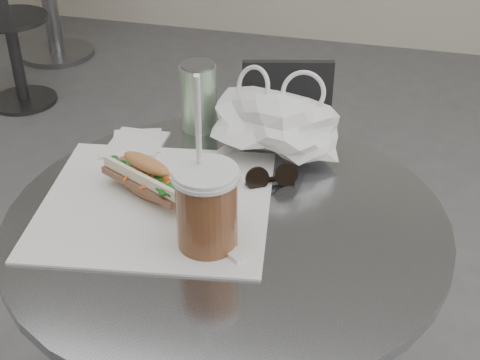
% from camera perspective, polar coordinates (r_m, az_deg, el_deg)
% --- Properties ---
extents(cafe_table, '(0.76, 0.76, 0.74)m').
position_cam_1_polar(cafe_table, '(1.32, -1.05, -12.82)').
color(cafe_table, slate).
rests_on(cafe_table, ground).
extents(chair_far, '(0.34, 0.37, 0.65)m').
position_cam_1_polar(chair_far, '(2.04, 3.94, -0.63)').
color(chair_far, '#2F2F31').
rests_on(chair_far, ground).
extents(bg_chair, '(0.35, 0.36, 0.66)m').
position_cam_1_polar(bg_chair, '(3.23, -19.17, 10.74)').
color(bg_chair, '#2F2F31').
rests_on(bg_chair, ground).
extents(sandwich_paper, '(0.45, 0.43, 0.00)m').
position_cam_1_polar(sandwich_paper, '(1.18, -7.15, -1.91)').
color(sandwich_paper, white).
rests_on(sandwich_paper, cafe_table).
extents(banh_mi, '(0.23, 0.17, 0.07)m').
position_cam_1_polar(banh_mi, '(1.18, -7.99, 0.16)').
color(banh_mi, '#C07F48').
rests_on(banh_mi, sandwich_paper).
extents(iced_coffee, '(0.11, 0.11, 0.30)m').
position_cam_1_polar(iced_coffee, '(1.04, -2.86, -2.34)').
color(iced_coffee, brown).
rests_on(iced_coffee, cafe_table).
extents(sunglasses, '(0.09, 0.07, 0.04)m').
position_cam_1_polar(sunglasses, '(1.21, 2.69, 0.19)').
color(sunglasses, black).
rests_on(sunglasses, cafe_table).
extents(plastic_bag, '(0.28, 0.24, 0.12)m').
position_cam_1_polar(plastic_bag, '(1.30, 2.97, 4.75)').
color(plastic_bag, white).
rests_on(plastic_bag, cafe_table).
extents(napkin_stack, '(0.12, 0.12, 0.01)m').
position_cam_1_polar(napkin_stack, '(1.37, -8.77, 3.21)').
color(napkin_stack, white).
rests_on(napkin_stack, cafe_table).
extents(drink_can, '(0.08, 0.08, 0.14)m').
position_cam_1_polar(drink_can, '(1.38, -3.56, 7.11)').
color(drink_can, '#5B9758').
rests_on(drink_can, cafe_table).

